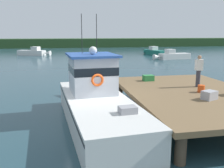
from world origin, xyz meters
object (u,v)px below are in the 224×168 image
(crate_stack_near_edge, at_px, (209,95))
(bait_bucket, at_px, (201,89))
(deckhand_further_back, at_px, (199,70))
(moored_boat_far_right, at_px, (155,52))
(mooring_buoy_spare_mooring, at_px, (90,63))
(crate_single_by_cleat, at_px, (148,78))
(moored_boat_far_left, at_px, (172,56))
(mooring_buoy_outer, at_px, (80,58))
(moored_boat_outer_mooring, at_px, (34,52))
(main_fishing_boat, at_px, (95,100))

(crate_stack_near_edge, relative_size, bait_bucket, 1.76)
(deckhand_further_back, relative_size, moored_boat_far_right, 0.26)
(mooring_buoy_spare_mooring, bearing_deg, crate_stack_near_edge, -82.97)
(crate_single_by_cleat, relative_size, moored_boat_far_left, 0.10)
(moored_boat_far_right, distance_m, mooring_buoy_outer, 14.85)
(crate_single_by_cleat, relative_size, crate_stack_near_edge, 1.00)
(moored_boat_outer_mooring, distance_m, mooring_buoy_spare_mooring, 17.72)
(crate_single_by_cleat, distance_m, bait_bucket, 3.53)
(main_fishing_boat, relative_size, moored_boat_outer_mooring, 1.62)
(crate_single_by_cleat, relative_size, bait_bucket, 1.76)
(bait_bucket, distance_m, moored_boat_far_left, 27.20)
(deckhand_further_back, bearing_deg, crate_stack_near_edge, -109.59)
(crate_stack_near_edge, height_order, mooring_buoy_spare_mooring, crate_stack_near_edge)
(moored_boat_outer_mooring, bearing_deg, crate_stack_near_edge, -73.49)
(crate_single_by_cleat, bearing_deg, crate_stack_near_edge, -75.95)
(mooring_buoy_spare_mooring, bearing_deg, moored_boat_far_right, 42.72)
(bait_bucket, bearing_deg, moored_boat_outer_mooring, 107.58)
(bait_bucket, relative_size, mooring_buoy_outer, 0.94)
(crate_single_by_cleat, bearing_deg, moored_boat_outer_mooring, 106.84)
(moored_boat_far_left, bearing_deg, crate_stack_near_edge, -111.67)
(crate_single_by_cleat, xyz_separation_m, mooring_buoy_spare_mooring, (-1.59, 17.48, -1.15))
(crate_stack_near_edge, relative_size, deckhand_further_back, 0.37)
(main_fishing_boat, distance_m, crate_single_by_cleat, 4.56)
(bait_bucket, distance_m, moored_boat_far_right, 34.50)
(main_fishing_boat, xyz_separation_m, moored_boat_outer_mooring, (-6.51, 35.98, -0.47))
(mooring_buoy_outer, bearing_deg, moored_boat_far_left, -11.55)
(crate_single_by_cleat, height_order, mooring_buoy_outer, crate_single_by_cleat)
(crate_single_by_cleat, height_order, crate_stack_near_edge, crate_stack_near_edge)
(bait_bucket, relative_size, moored_boat_far_right, 0.05)
(moored_boat_far_right, relative_size, mooring_buoy_outer, 17.31)
(mooring_buoy_outer, bearing_deg, mooring_buoy_spare_mooring, -84.29)
(main_fishing_boat, xyz_separation_m, moored_boat_far_left, (15.13, 24.93, -0.48))
(crate_single_by_cleat, height_order, moored_boat_outer_mooring, moored_boat_outer_mooring)
(main_fishing_boat, height_order, deckhand_further_back, main_fishing_boat)
(deckhand_further_back, bearing_deg, mooring_buoy_spare_mooring, 100.34)
(crate_single_by_cleat, xyz_separation_m, deckhand_further_back, (1.97, -2.05, 0.69))
(moored_boat_far_right, bearing_deg, crate_stack_near_edge, -107.19)
(bait_bucket, distance_m, mooring_buoy_outer, 28.36)
(main_fishing_boat, xyz_separation_m, mooring_buoy_outer, (1.17, 27.78, -0.83))
(crate_single_by_cleat, height_order, moored_boat_far_left, moored_boat_far_left)
(bait_bucket, relative_size, deckhand_further_back, 0.21)
(crate_single_by_cleat, distance_m, mooring_buoy_outer, 25.01)
(crate_single_by_cleat, xyz_separation_m, moored_boat_far_right, (11.69, 29.75, -0.83))
(moored_boat_far_right, bearing_deg, crate_single_by_cleat, -111.46)
(deckhand_further_back, distance_m, mooring_buoy_outer, 27.33)
(crate_stack_near_edge, xyz_separation_m, bait_bucket, (0.37, 1.26, -0.01))
(main_fishing_boat, bearing_deg, crate_single_by_cleat, 39.73)
(deckhand_further_back, xyz_separation_m, moored_boat_far_right, (9.72, 31.80, -1.52))
(main_fishing_boat, distance_m, mooring_buoy_outer, 27.82)
(moored_boat_far_right, xyz_separation_m, moored_boat_outer_mooring, (-21.70, 3.33, 0.01))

